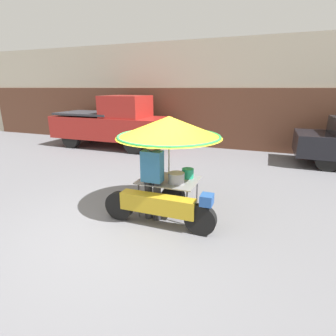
# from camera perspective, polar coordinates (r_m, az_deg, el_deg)

# --- Properties ---
(ground_plane) EXTENTS (36.00, 36.00, 0.00)m
(ground_plane) POSITION_cam_1_polar(r_m,az_deg,el_deg) (4.80, -10.20, -13.29)
(ground_plane) COLOR slate
(shopfront_building) EXTENTS (28.00, 2.06, 4.21)m
(shopfront_building) POSITION_cam_1_polar(r_m,az_deg,el_deg) (11.97, 10.38, 15.30)
(shopfront_building) COLOR #B2A893
(shopfront_building) RESTS_ON ground
(vendor_motorcycle_cart) EXTENTS (2.11, 1.96, 1.91)m
(vendor_motorcycle_cart) POSITION_cam_1_polar(r_m,az_deg,el_deg) (4.82, 0.01, 6.32)
(vendor_motorcycle_cart) COLOR black
(vendor_motorcycle_cart) RESTS_ON ground
(vendor_person) EXTENTS (0.38, 0.22, 1.54)m
(vendor_person) POSITION_cam_1_polar(r_m,az_deg,el_deg) (4.80, -3.42, -1.80)
(vendor_person) COLOR #2D2D33
(vendor_person) RESTS_ON ground
(pickup_truck) EXTENTS (4.86, 1.76, 2.12)m
(pickup_truck) POSITION_cam_1_polar(r_m,az_deg,el_deg) (11.20, -11.88, 9.54)
(pickup_truck) COLOR black
(pickup_truck) RESTS_ON ground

